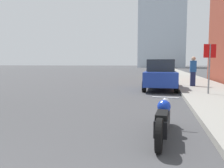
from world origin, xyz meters
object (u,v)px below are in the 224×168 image
(parked_car_yellow, at_px, (159,70))
(parked_car_red, at_px, (159,67))
(motorcycle, at_px, (163,119))
(stop_sign, at_px, (210,60))
(pedestrian, at_px, (193,71))
(parked_car_blue, at_px, (160,75))
(parked_car_black, at_px, (160,68))

(parked_car_yellow, height_order, parked_car_red, parked_car_red)
(motorcycle, distance_m, stop_sign, 6.48)
(stop_sign, bearing_deg, pedestrian, 93.06)
(parked_car_yellow, relative_size, pedestrian, 2.32)
(motorcycle, bearing_deg, parked_car_yellow, 95.29)
(parked_car_yellow, bearing_deg, stop_sign, -79.63)
(parked_car_blue, xyz_separation_m, parked_car_yellow, (-0.13, 12.83, -0.07))
(parked_car_yellow, relative_size, parked_car_black, 1.05)
(motorcycle, height_order, parked_car_black, parked_car_black)
(pedestrian, bearing_deg, stop_sign, -86.94)
(parked_car_blue, bearing_deg, parked_car_yellow, 90.84)
(parked_car_blue, distance_m, parked_car_red, 37.24)
(parked_car_black, bearing_deg, motorcycle, -90.47)
(stop_sign, relative_size, pedestrian, 1.24)
(motorcycle, distance_m, parked_car_yellow, 21.22)
(parked_car_blue, distance_m, stop_sign, 3.30)
(motorcycle, height_order, parked_car_red, parked_car_red)
(motorcycle, relative_size, parked_car_blue, 0.56)
(parked_car_yellow, bearing_deg, parked_car_black, 91.45)
(parked_car_black, bearing_deg, parked_car_yellow, -91.08)
(parked_car_blue, xyz_separation_m, stop_sign, (2.14, -2.38, 0.81))
(parked_car_blue, distance_m, parked_car_black, 25.15)
(stop_sign, height_order, pedestrian, stop_sign)
(parked_car_black, relative_size, pedestrian, 2.21)
(stop_sign, xyz_separation_m, pedestrian, (-0.19, 3.54, -0.58))
(parked_car_red, xyz_separation_m, pedestrian, (2.21, -36.08, 0.21))
(parked_car_blue, relative_size, parked_car_black, 1.02)
(parked_car_blue, bearing_deg, pedestrian, 30.99)
(parked_car_yellow, distance_m, pedestrian, 11.86)
(pedestrian, bearing_deg, parked_car_red, 93.51)
(parked_car_yellow, bearing_deg, parked_car_blue, -87.54)
(motorcycle, xyz_separation_m, parked_car_blue, (-0.07, 8.38, 0.50))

